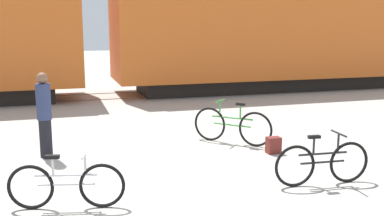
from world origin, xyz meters
TOP-DOWN VIEW (x-y plane):
  - ground_plane at (0.00, 0.00)m, footprint 80.00×80.00m
  - freight_train at (0.00, 9.61)m, footprint 51.97×3.19m
  - rail_near at (0.00, 8.89)m, footprint 63.97×0.07m
  - rail_far at (0.00, 10.33)m, footprint 63.97×0.07m
  - bicycle_silver at (-1.43, -0.63)m, footprint 1.63×0.51m
  - bicycle_green at (2.18, 2.04)m, footprint 1.35×1.35m
  - bicycle_black at (2.62, -0.83)m, footprint 1.67×0.46m
  - person_in_navy at (-1.75, 2.15)m, footprint 0.28×0.28m
  - backpack at (2.71, 1.06)m, footprint 0.28×0.20m

SIDE VIEW (x-z plane):
  - ground_plane at x=0.00m, z-range 0.00..0.00m
  - rail_near at x=0.00m, z-range 0.00..0.01m
  - rail_far at x=0.00m, z-range 0.00..0.01m
  - backpack at x=2.71m, z-range 0.00..0.34m
  - bicycle_silver at x=-1.43m, z-range -0.06..0.76m
  - bicycle_black at x=2.62m, z-range -0.06..0.81m
  - bicycle_green at x=2.18m, z-range -0.07..0.88m
  - person_in_navy at x=-1.75m, z-range 0.02..1.72m
  - freight_train at x=0.00m, z-range 0.09..5.23m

